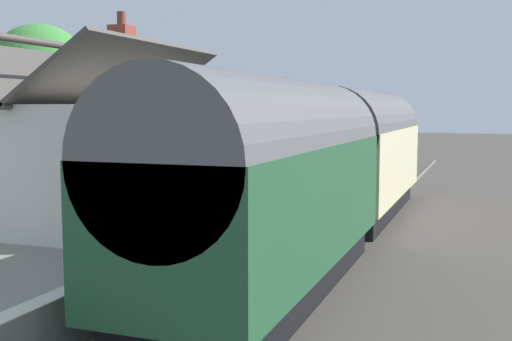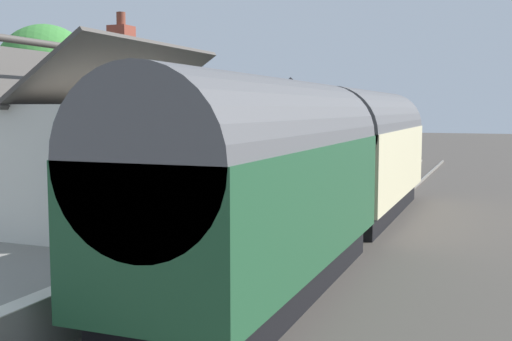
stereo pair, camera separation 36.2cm
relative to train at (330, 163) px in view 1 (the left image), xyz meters
The scene contains 17 objects.
ground_plane 3.26m from the train, 22.11° to the left, with size 160.00×160.00×0.00m, color #423D38.
platform 5.45m from the train, 64.56° to the left, with size 32.00×5.50×0.86m, color gray.
platform_edge_coping 3.32m from the train, 43.23° to the left, with size 32.00×0.36×0.02m, color beige.
rail_near 3.17m from the train, 18.08° to the right, with size 52.00×0.08×0.14m, color gray.
rail_far 3.17m from the train, 18.00° to the left, with size 52.00×0.08×0.14m, color gray.
train is the anchor object (origin of this frame).
station_building 6.37m from the train, 124.64° to the left, with size 5.97×4.33×5.41m.
bench_by_lamp 4.41m from the train, 62.34° to the left, with size 1.41×0.48×0.88m.
bench_platform_end 10.38m from the train, 20.71° to the left, with size 1.41×0.46×0.88m.
bench_near_building 13.23m from the train, 17.07° to the left, with size 1.41×0.47×0.88m.
bench_mid_platform 8.55m from the train, 27.69° to the left, with size 1.42×0.49×0.88m.
planter_corner_building 9.09m from the train, 48.72° to the left, with size 0.40×0.40×0.65m.
planter_edge_near 7.63m from the train, 19.94° to the left, with size 0.78×0.32×0.60m.
planter_bench_right 12.18m from the train, 25.10° to the left, with size 1.08×0.32×0.63m.
lamp_post_platform 6.87m from the train, 27.38° to the left, with size 0.32×0.50×4.02m.
station_sign_board 5.43m from the train, 32.50° to the left, with size 0.96×0.06×1.57m.
tree_behind_building 16.11m from the train, 67.12° to the left, with size 4.76×4.50×7.42m.
Camera 1 is at (-18.87, -4.90, 3.69)m, focal length 43.70 mm.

